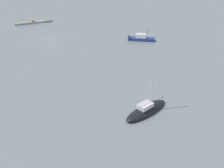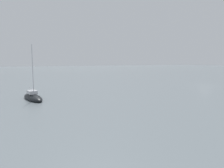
{
  "view_description": "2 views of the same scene",
  "coord_description": "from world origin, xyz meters",
  "px_view_note": "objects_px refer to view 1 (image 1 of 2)",
  "views": [
    {
      "loc": [
        15.84,
        61.77,
        17.21
      ],
      "look_at": [
        0.42,
        35.46,
        1.1
      ],
      "focal_mm": 34.6,
      "sensor_mm": 36.0,
      "label": 1
    },
    {
      "loc": [
        -36.62,
        45.96,
        6.46
      ],
      "look_at": [
        -3.65,
        29.67,
        2.29
      ],
      "focal_mm": 32.09,
      "sensor_mm": 36.0,
      "label": 2
    }
  ],
  "objects_px": {
    "person_seated_grey_left": "(33,21)",
    "umbrella_open_yellow": "(32,19)",
    "motorboat_navy_near": "(139,39)",
    "sailboat_black_mid": "(147,110)"
  },
  "relations": [
    {
      "from": "umbrella_open_yellow",
      "to": "sailboat_black_mid",
      "type": "distance_m",
      "value": 65.13
    },
    {
      "from": "person_seated_grey_left",
      "to": "umbrella_open_yellow",
      "type": "distance_m",
      "value": 0.87
    },
    {
      "from": "person_seated_grey_left",
      "to": "motorboat_navy_near",
      "type": "xyz_separation_m",
      "value": [
        -20.48,
        36.96,
        -0.38
      ]
    },
    {
      "from": "sailboat_black_mid",
      "to": "umbrella_open_yellow",
      "type": "bearing_deg",
      "value": 170.0
    },
    {
      "from": "person_seated_grey_left",
      "to": "motorboat_navy_near",
      "type": "height_order",
      "value": "motorboat_navy_near"
    },
    {
      "from": "person_seated_grey_left",
      "to": "sailboat_black_mid",
      "type": "distance_m",
      "value": 65.07
    },
    {
      "from": "person_seated_grey_left",
      "to": "umbrella_open_yellow",
      "type": "height_order",
      "value": "umbrella_open_yellow"
    },
    {
      "from": "umbrella_open_yellow",
      "to": "motorboat_navy_near",
      "type": "distance_m",
      "value": 42.32
    },
    {
      "from": "sailboat_black_mid",
      "to": "motorboat_navy_near",
      "type": "height_order",
      "value": "sailboat_black_mid"
    },
    {
      "from": "motorboat_navy_near",
      "to": "person_seated_grey_left",
      "type": "bearing_deg",
      "value": 69.54
    }
  ]
}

